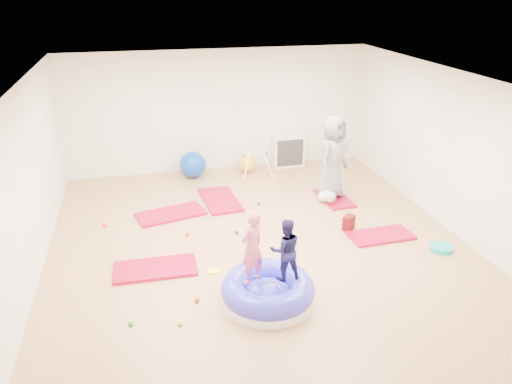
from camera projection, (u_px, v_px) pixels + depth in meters
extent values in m
cube|color=tan|center=(260.00, 247.00, 8.47)|extent=(7.00, 8.00, 0.01)
cube|color=silver|center=(261.00, 82.00, 7.37)|extent=(7.00, 8.00, 0.01)
cube|color=silver|center=(219.00, 111.00, 11.50)|extent=(7.00, 0.01, 2.80)
cube|color=silver|center=(371.00, 327.00, 4.35)|extent=(7.00, 0.01, 2.80)
cube|color=silver|center=(25.00, 190.00, 7.17)|extent=(0.01, 8.00, 2.80)
cube|color=silver|center=(455.00, 154.00, 8.68)|extent=(0.01, 8.00, 2.80)
cube|color=#BA0E35|center=(155.00, 269.00, 7.80)|extent=(1.29, 0.66, 0.05)
cube|color=#BA0E35|center=(171.00, 214.00, 9.62)|extent=(1.39, 0.92, 0.05)
cube|color=#BA0E35|center=(220.00, 200.00, 10.23)|extent=(0.76, 1.36, 0.05)
cube|color=#BA0E35|center=(381.00, 236.00, 8.81)|extent=(1.15, 0.61, 0.05)
cube|color=#BA0E35|center=(334.00, 198.00, 10.33)|extent=(0.58, 1.08, 0.04)
cylinder|color=white|center=(268.00, 297.00, 7.03)|extent=(1.28, 1.28, 0.14)
torus|color=#3834D7|center=(268.00, 289.00, 6.98)|extent=(1.33, 1.33, 0.35)
ellipsoid|color=#3834D7|center=(268.00, 294.00, 7.01)|extent=(0.70, 0.70, 0.32)
imported|color=#E8608E|center=(252.00, 244.00, 6.70)|extent=(0.47, 0.43, 1.07)
imported|color=#1B194F|center=(286.00, 247.00, 6.79)|extent=(0.46, 0.37, 0.91)
imported|color=slate|center=(333.00, 157.00, 10.04)|extent=(0.99, 0.94, 1.70)
ellipsoid|color=silver|center=(327.00, 196.00, 10.10)|extent=(0.39, 0.25, 0.22)
sphere|color=tan|center=(330.00, 198.00, 9.93)|extent=(0.18, 0.18, 0.18)
sphere|color=green|center=(131.00, 323.00, 6.54)|extent=(0.07, 0.07, 0.07)
sphere|color=#0E3CAC|center=(237.00, 232.00, 8.90)|extent=(0.07, 0.07, 0.07)
sphere|color=red|center=(197.00, 300.00, 7.02)|extent=(0.07, 0.07, 0.07)
sphere|color=#F4FF23|center=(180.00, 323.00, 6.55)|extent=(0.07, 0.07, 0.07)
sphere|color=red|center=(105.00, 225.00, 9.16)|extent=(0.07, 0.07, 0.07)
sphere|color=red|center=(187.00, 234.00, 8.84)|extent=(0.07, 0.07, 0.07)
sphere|color=#0E3CAC|center=(259.00, 203.00, 10.06)|extent=(0.07, 0.07, 0.07)
sphere|color=#0E3CAC|center=(193.00, 165.00, 11.38)|extent=(0.61, 0.61, 0.61)
sphere|color=gold|center=(247.00, 163.00, 11.73)|extent=(0.42, 0.42, 0.42)
cylinder|color=white|center=(246.00, 168.00, 11.17)|extent=(0.21, 0.21, 0.55)
cylinder|color=white|center=(242.00, 162.00, 11.59)|extent=(0.21, 0.21, 0.55)
cylinder|color=white|center=(269.00, 167.00, 11.28)|extent=(0.21, 0.21, 0.55)
cylinder|color=white|center=(263.00, 160.00, 11.70)|extent=(0.21, 0.21, 0.55)
cylinder|color=white|center=(255.00, 154.00, 11.34)|extent=(0.54, 0.03, 0.03)
sphere|color=red|center=(244.00, 155.00, 11.28)|extent=(0.06, 0.06, 0.06)
sphere|color=#0E3CAC|center=(267.00, 153.00, 11.40)|extent=(0.06, 0.06, 0.06)
cube|color=white|center=(288.00, 151.00, 12.08)|extent=(0.75, 0.36, 0.75)
cube|color=#302F2E|center=(290.00, 153.00, 11.92)|extent=(0.65, 0.02, 0.65)
cube|color=white|center=(289.00, 151.00, 12.03)|extent=(0.02, 0.26, 0.66)
cube|color=white|center=(289.00, 151.00, 12.03)|extent=(0.66, 0.26, 0.02)
cylinder|color=#13A0B2|center=(441.00, 248.00, 8.36)|extent=(0.38, 0.38, 0.08)
cube|color=#9D0A12|center=(349.00, 223.00, 9.02)|extent=(0.27, 0.26, 0.27)
cylinder|color=#F4FF23|center=(213.00, 271.00, 7.76)|extent=(0.19, 0.19, 0.03)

